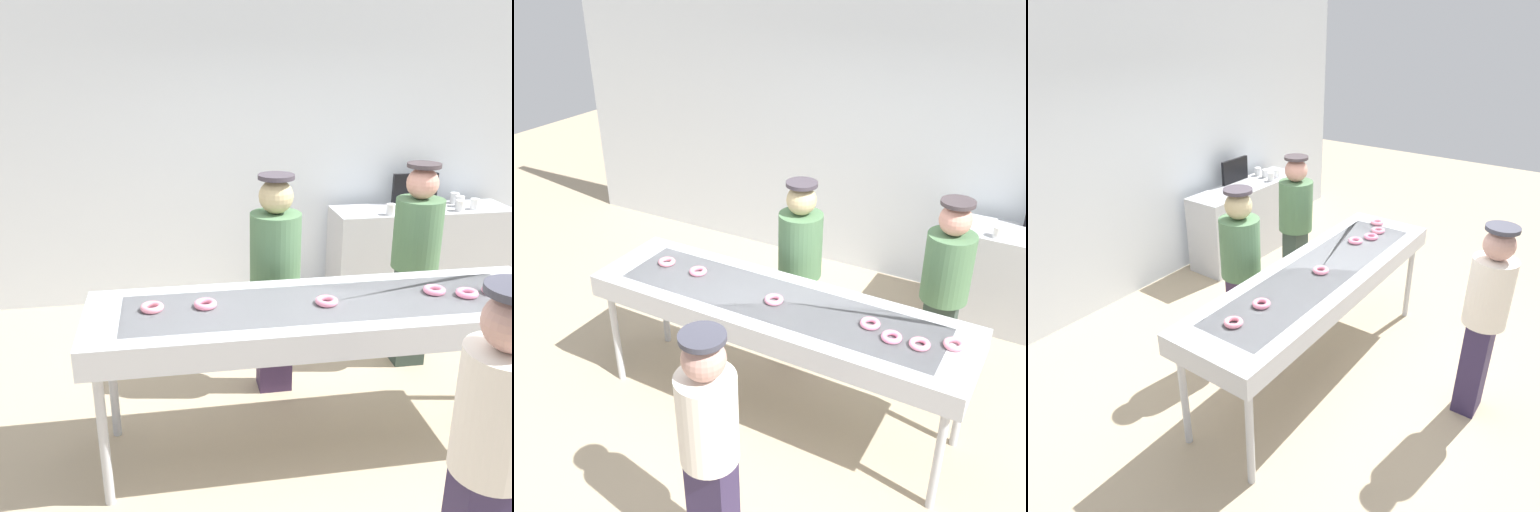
% 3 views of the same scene
% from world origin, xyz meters
% --- Properties ---
extents(ground_plane, '(16.00, 16.00, 0.00)m').
position_xyz_m(ground_plane, '(0.00, 0.00, 0.00)').
color(ground_plane, tan).
extents(back_wall, '(8.00, 0.12, 3.13)m').
position_xyz_m(back_wall, '(0.00, 2.51, 1.56)').
color(back_wall, silver).
rests_on(back_wall, ground).
extents(fryer_conveyor, '(2.80, 0.77, 1.00)m').
position_xyz_m(fryer_conveyor, '(0.00, 0.00, 0.91)').
color(fryer_conveyor, '#B7BABF').
rests_on(fryer_conveyor, ground).
extents(strawberry_donut_0, '(0.16, 0.16, 0.04)m').
position_xyz_m(strawberry_donut_0, '(-1.01, 0.05, 1.01)').
color(strawberry_donut_0, pink).
rests_on(strawberry_donut_0, fryer_conveyor).
extents(strawberry_donut_1, '(0.18, 0.18, 0.04)m').
position_xyz_m(strawberry_donut_1, '(1.22, 0.07, 1.01)').
color(strawberry_donut_1, pink).
rests_on(strawberry_donut_1, fryer_conveyor).
extents(strawberry_donut_2, '(0.19, 0.19, 0.04)m').
position_xyz_m(strawberry_donut_2, '(-0.71, 0.05, 1.01)').
color(strawberry_donut_2, pink).
rests_on(strawberry_donut_2, fryer_conveyor).
extents(strawberry_donut_3, '(0.19, 0.19, 0.04)m').
position_xyz_m(strawberry_donut_3, '(0.85, -0.04, 1.01)').
color(strawberry_donut_3, pink).
rests_on(strawberry_donut_3, fryer_conveyor).
extents(strawberry_donut_4, '(0.15, 0.15, 0.04)m').
position_xyz_m(strawberry_donut_4, '(-0.01, -0.02, 1.01)').
color(strawberry_donut_4, pink).
rests_on(strawberry_donut_4, fryer_conveyor).
extents(strawberry_donut_5, '(0.16, 0.16, 0.04)m').
position_xyz_m(strawberry_donut_5, '(0.68, 0.03, 1.01)').
color(strawberry_donut_5, pink).
rests_on(strawberry_donut_5, fryer_conveyor).
extents(strawberry_donut_6, '(0.15, 0.15, 0.04)m').
position_xyz_m(strawberry_donut_6, '(1.03, -0.03, 1.01)').
color(strawberry_donut_6, pink).
rests_on(strawberry_donut_6, fryer_conveyor).
extents(worker_baker, '(0.36, 0.36, 1.62)m').
position_xyz_m(worker_baker, '(0.96, 0.90, 0.94)').
color(worker_baker, '#2F3E36').
rests_on(worker_baker, ground).
extents(worker_assistant, '(0.35, 0.35, 1.62)m').
position_xyz_m(worker_assistant, '(-0.17, 0.71, 0.93)').
color(worker_assistant, '#382643').
rests_on(worker_assistant, ground).
extents(customer_waiting, '(0.32, 0.32, 1.61)m').
position_xyz_m(customer_waiting, '(0.30, -1.27, 0.90)').
color(customer_waiting, '#2F2547').
rests_on(customer_waiting, ground).
extents(prep_counter, '(1.74, 0.51, 0.96)m').
position_xyz_m(prep_counter, '(1.54, 2.06, 0.48)').
color(prep_counter, '#B7BABF').
rests_on(prep_counter, ground).
extents(paper_cup_0, '(0.08, 0.08, 0.10)m').
position_xyz_m(paper_cup_0, '(1.95, 2.21, 1.01)').
color(paper_cup_0, white).
rests_on(paper_cup_0, prep_counter).
extents(paper_cup_1, '(0.08, 0.08, 0.10)m').
position_xyz_m(paper_cup_1, '(1.85, 1.92, 1.01)').
color(paper_cup_1, white).
rests_on(paper_cup_1, prep_counter).
extents(paper_cup_2, '(0.08, 0.08, 0.10)m').
position_xyz_m(paper_cup_2, '(2.02, 1.95, 1.01)').
color(paper_cup_2, white).
rests_on(paper_cup_2, prep_counter).
extents(paper_cup_3, '(0.08, 0.08, 0.10)m').
position_xyz_m(paper_cup_3, '(1.15, 1.89, 1.01)').
color(paper_cup_3, white).
rests_on(paper_cup_3, prep_counter).
extents(paper_cup_4, '(0.08, 0.08, 0.10)m').
position_xyz_m(paper_cup_4, '(1.93, 2.08, 1.01)').
color(paper_cup_4, white).
rests_on(paper_cup_4, prep_counter).
extents(menu_display, '(0.46, 0.04, 0.30)m').
position_xyz_m(menu_display, '(1.54, 2.26, 1.11)').
color(menu_display, black).
rests_on(menu_display, prep_counter).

